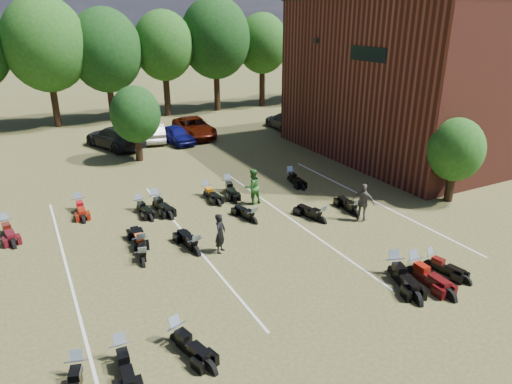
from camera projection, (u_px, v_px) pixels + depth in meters
ground at (285, 254)px, 18.49m from camera, size 160.00×160.00×0.00m
car_3 at (115, 137)px, 33.11m from camera, size 4.05×5.97×1.60m
car_4 at (177, 135)px, 34.29m from camera, size 2.06×4.06×1.32m
car_5 at (154, 132)px, 34.94m from camera, size 2.29×4.40×1.38m
car_6 at (194, 127)px, 36.10m from camera, size 2.94×5.65×1.52m
car_7 at (285, 121)px, 38.62m from camera, size 2.35×5.00×1.41m
person_black at (220, 233)px, 18.39m from camera, size 0.72×0.71×1.68m
person_green at (253, 187)px, 23.13m from camera, size 0.99×0.82×1.86m
person_grey at (363, 202)px, 21.23m from camera, size 0.94×1.14×1.82m
motorcycle_0 at (79, 377)px, 12.20m from camera, size 1.20×2.13×1.13m
motorcycle_1 at (123, 361)px, 12.78m from camera, size 0.78×2.15×1.18m
motorcycle_3 at (178, 343)px, 13.50m from camera, size 1.26×2.28×1.21m
motorcycle_4 at (393, 275)px, 17.03m from camera, size 1.47×2.57×1.36m
motorcycle_5 at (430, 267)px, 17.57m from camera, size 0.95×2.07×1.11m
motorcycle_6 at (413, 274)px, 17.04m from camera, size 0.85×2.41×1.33m
motorcycle_8 at (142, 251)px, 18.71m from camera, size 0.81×2.27×1.25m
motorcycle_9 at (144, 264)px, 17.74m from camera, size 1.04×2.12×1.13m
motorcycle_10 at (253, 223)px, 21.32m from camera, size 0.94×2.09×1.12m
motorcycle_11 at (196, 253)px, 18.55m from camera, size 0.91×2.29×1.24m
motorcycle_12 at (321, 222)px, 21.35m from camera, size 1.14×2.24×1.19m
motorcycle_13 at (355, 215)px, 22.07m from camera, size 0.99×2.29×1.23m
motorcycle_14 at (7, 233)px, 20.31m from camera, size 1.06×2.34×1.26m
motorcycle_15 at (80, 210)px, 22.72m from camera, size 0.75×2.20×1.22m
motorcycle_16 at (140, 210)px, 22.70m from camera, size 0.86×2.08×1.13m
motorcycle_17 at (207, 195)px, 24.52m from camera, size 0.73×2.12×1.17m
motorcycle_18 at (156, 207)px, 23.06m from camera, size 1.02×2.41×1.30m
motorcycle_19 at (228, 191)px, 25.20m from camera, size 1.24×2.43×1.29m
motorcycle_20 at (290, 181)px, 26.72m from camera, size 0.90×2.18×1.18m
brick_building at (480, 69)px, 33.49m from camera, size 25.40×15.20×10.70m
tree_line at (106, 49)px, 39.73m from camera, size 56.00×6.00×9.79m
young_tree_near_building at (456, 150)px, 22.86m from camera, size 2.80×2.80×4.16m
young_tree_midfield at (135, 115)px, 29.31m from camera, size 3.20×3.20×4.70m
parking_lines at (190, 240)px, 19.67m from camera, size 20.10×14.00×0.01m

